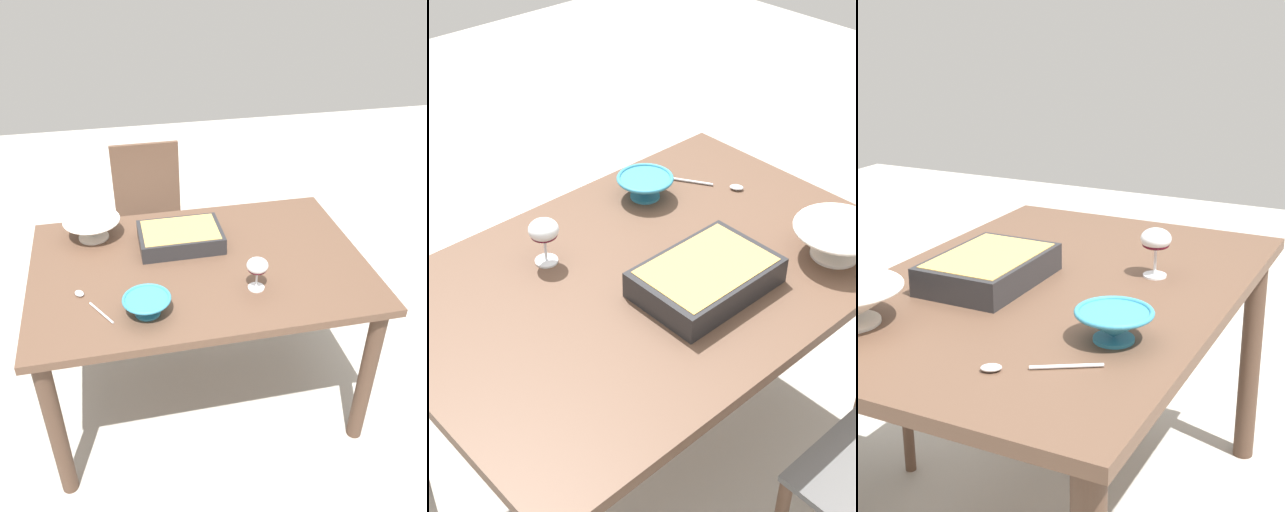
# 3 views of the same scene
# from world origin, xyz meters

# --- Properties ---
(dining_table) EXTENTS (1.40, 0.94, 0.77)m
(dining_table) POSITION_xyz_m (0.00, 0.00, 0.67)
(dining_table) COLOR brown
(dining_table) RESTS_ON ground_plane
(wine_glass) EXTENTS (0.08, 0.08, 0.14)m
(wine_glass) POSITION_xyz_m (-0.19, 0.22, 0.87)
(wine_glass) COLOR white
(wine_glass) RESTS_ON dining_table
(casserole_dish) EXTENTS (0.36, 0.25, 0.08)m
(casserole_dish) POSITION_xyz_m (0.05, -0.16, 0.81)
(casserole_dish) COLOR #262628
(casserole_dish) RESTS_ON dining_table
(small_bowl) EXTENTS (0.18, 0.18, 0.07)m
(small_bowl) POSITION_xyz_m (0.25, 0.29, 0.81)
(small_bowl) COLOR teal
(small_bowl) RESTS_ON dining_table
(serving_spoon) EXTENTS (0.15, 0.23, 0.01)m
(serving_spoon) POSITION_xyz_m (0.47, 0.17, 0.78)
(serving_spoon) COLOR silver
(serving_spoon) RESTS_ON dining_table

